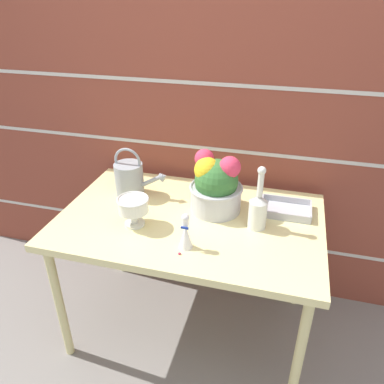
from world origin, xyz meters
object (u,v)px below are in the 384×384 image
at_px(watering_can, 130,178).
at_px(figurine_vase, 186,234).
at_px(wire_tray, 285,210).
at_px(flower_planter, 216,185).
at_px(crystal_pedestal_bowl, 133,207).
at_px(glass_decanter, 258,208).

distance_m(watering_can, figurine_vase, 0.56).
bearing_deg(wire_tray, watering_can, -177.70).
bearing_deg(watering_can, flower_planter, -4.37).
height_order(watering_can, wire_tray, watering_can).
bearing_deg(crystal_pedestal_bowl, figurine_vase, -20.12).
xyz_separation_m(glass_decanter, figurine_vase, (-0.28, -0.23, -0.03)).
height_order(watering_can, glass_decanter, glass_decanter).
xyz_separation_m(watering_can, figurine_vase, (0.41, -0.37, -0.03)).
bearing_deg(watering_can, wire_tray, 2.30).
bearing_deg(crystal_pedestal_bowl, watering_can, 116.54).
bearing_deg(glass_decanter, watering_can, 168.70).
height_order(glass_decanter, wire_tray, glass_decanter).
bearing_deg(flower_planter, figurine_vase, -99.23).
bearing_deg(wire_tray, glass_decanter, -125.93).
distance_m(watering_can, wire_tray, 0.82).
relative_size(watering_can, figurine_vase, 1.78).
relative_size(crystal_pedestal_bowl, figurine_vase, 0.89).
bearing_deg(crystal_pedestal_bowl, glass_decanter, 13.37).
distance_m(crystal_pedestal_bowl, figurine_vase, 0.30).
distance_m(flower_planter, glass_decanter, 0.25).
bearing_deg(flower_planter, crystal_pedestal_bowl, -145.02).
distance_m(glass_decanter, wire_tray, 0.23).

